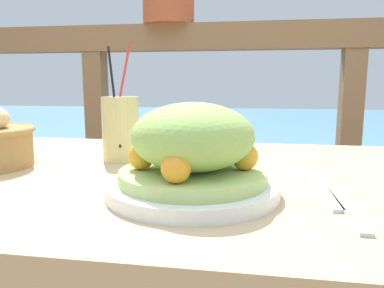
{
  "coord_description": "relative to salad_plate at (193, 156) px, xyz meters",
  "views": [
    {
      "loc": [
        0.13,
        -0.67,
        0.89
      ],
      "look_at": [
        0.03,
        -0.04,
        0.79
      ],
      "focal_mm": 35.0,
      "sensor_mm": 36.0,
      "label": 1
    }
  ],
  "objects": [
    {
      "name": "patio_table",
      "position": [
        -0.04,
        0.14,
        -0.17
      ],
      "size": [
        1.04,
        0.72,
        0.73
      ],
      "color": "tan",
      "rests_on": "ground_plane"
    },
    {
      "name": "railing_fence",
      "position": [
        -0.04,
        0.8,
        -0.01
      ],
      "size": [
        2.8,
        0.08,
        1.09
      ],
      "color": "brown",
      "rests_on": "ground_plane"
    },
    {
      "name": "sea_backdrop",
      "position": [
        -0.04,
        3.3,
        -0.54
      ],
      "size": [
        12.0,
        4.0,
        0.49
      ],
      "color": "#568EA8",
      "rests_on": "ground_plane"
    },
    {
      "name": "salad_plate",
      "position": [
        0.0,
        0.0,
        0.0
      ],
      "size": [
        0.26,
        0.26,
        0.14
      ],
      "color": "white",
      "rests_on": "patio_table"
    },
    {
      "name": "drink_glass",
      "position": [
        -0.19,
        0.22,
        0.01
      ],
      "size": [
        0.08,
        0.08,
        0.25
      ],
      "color": "#DBCC7F",
      "rests_on": "patio_table"
    },
    {
      "name": "fork",
      "position": [
        0.2,
        0.04,
        -0.06
      ],
      "size": [
        0.02,
        0.18,
        0.0
      ],
      "color": "silver",
      "rests_on": "patio_table"
    },
    {
      "name": "knife",
      "position": [
        0.21,
        -0.03,
        -0.06
      ],
      "size": [
        0.02,
        0.18,
        0.0
      ],
      "color": "silver",
      "rests_on": "patio_table"
    }
  ]
}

